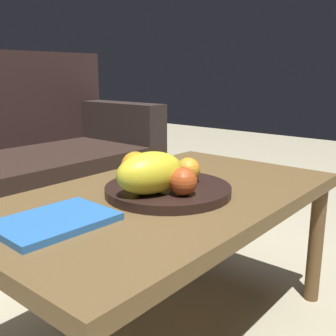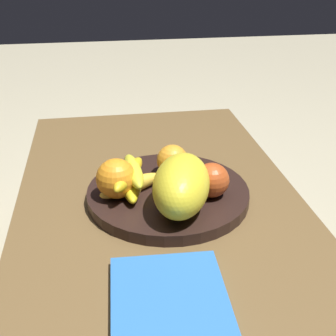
{
  "view_description": "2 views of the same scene",
  "coord_description": "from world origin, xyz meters",
  "px_view_note": "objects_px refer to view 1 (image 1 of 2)",
  "views": [
    {
      "loc": [
        -0.82,
        -0.69,
        0.79
      ],
      "look_at": [
        -0.01,
        -0.02,
        0.53
      ],
      "focal_mm": 42.51,
      "sensor_mm": 36.0,
      "label": 1
    },
    {
      "loc": [
        -0.84,
        0.11,
        0.97
      ],
      "look_at": [
        -0.01,
        -0.02,
        0.53
      ],
      "focal_mm": 47.9,
      "sensor_mm": 36.0,
      "label": 2
    }
  ],
  "objects_px": {
    "melon_large_front": "(150,173)",
    "orange_front": "(188,170)",
    "magazine": "(55,221)",
    "banana_bunch": "(148,171)",
    "coffee_table": "(165,210)",
    "fruit_bowl": "(168,190)",
    "orange_left": "(136,166)",
    "apple_front": "(183,181)"
  },
  "relations": [
    {
      "from": "fruit_bowl",
      "to": "banana_bunch",
      "type": "bearing_deg",
      "value": 87.39
    },
    {
      "from": "fruit_bowl",
      "to": "magazine",
      "type": "xyz_separation_m",
      "value": [
        -0.33,
        0.05,
        -0.0
      ]
    },
    {
      "from": "coffee_table",
      "to": "orange_front",
      "type": "bearing_deg",
      "value": -34.35
    },
    {
      "from": "banana_bunch",
      "to": "orange_left",
      "type": "bearing_deg",
      "value": 119.19
    },
    {
      "from": "orange_front",
      "to": "orange_left",
      "type": "relative_size",
      "value": 0.85
    },
    {
      "from": "apple_front",
      "to": "magazine",
      "type": "bearing_deg",
      "value": 155.46
    },
    {
      "from": "fruit_bowl",
      "to": "magazine",
      "type": "relative_size",
      "value": 1.39
    },
    {
      "from": "orange_front",
      "to": "orange_left",
      "type": "distance_m",
      "value": 0.15
    },
    {
      "from": "fruit_bowl",
      "to": "melon_large_front",
      "type": "bearing_deg",
      "value": -171.57
    },
    {
      "from": "melon_large_front",
      "to": "magazine",
      "type": "relative_size",
      "value": 0.75
    },
    {
      "from": "orange_left",
      "to": "magazine",
      "type": "relative_size",
      "value": 0.33
    },
    {
      "from": "coffee_table",
      "to": "fruit_bowl",
      "type": "height_order",
      "value": "fruit_bowl"
    },
    {
      "from": "fruit_bowl",
      "to": "banana_bunch",
      "type": "xyz_separation_m",
      "value": [
        0.0,
        0.08,
        0.04
      ]
    },
    {
      "from": "coffee_table",
      "to": "fruit_bowl",
      "type": "xyz_separation_m",
      "value": [
        -0.01,
        -0.02,
        0.06
      ]
    },
    {
      "from": "melon_large_front",
      "to": "magazine",
      "type": "height_order",
      "value": "melon_large_front"
    },
    {
      "from": "orange_left",
      "to": "banana_bunch",
      "type": "relative_size",
      "value": 0.5
    },
    {
      "from": "melon_large_front",
      "to": "orange_front",
      "type": "xyz_separation_m",
      "value": [
        0.15,
        -0.01,
        -0.02
      ]
    },
    {
      "from": "coffee_table",
      "to": "fruit_bowl",
      "type": "relative_size",
      "value": 3.03
    },
    {
      "from": "coffee_table",
      "to": "banana_bunch",
      "type": "bearing_deg",
      "value": 95.54
    },
    {
      "from": "fruit_bowl",
      "to": "orange_front",
      "type": "xyz_separation_m",
      "value": [
        0.06,
        -0.02,
        0.05
      ]
    },
    {
      "from": "orange_front",
      "to": "banana_bunch",
      "type": "bearing_deg",
      "value": 121.88
    },
    {
      "from": "melon_large_front",
      "to": "banana_bunch",
      "type": "relative_size",
      "value": 1.12
    },
    {
      "from": "coffee_table",
      "to": "orange_front",
      "type": "height_order",
      "value": "orange_front"
    },
    {
      "from": "orange_left",
      "to": "banana_bunch",
      "type": "xyz_separation_m",
      "value": [
        0.02,
        -0.03,
        -0.01
      ]
    },
    {
      "from": "fruit_bowl",
      "to": "orange_left",
      "type": "relative_size",
      "value": 4.17
    },
    {
      "from": "orange_front",
      "to": "orange_left",
      "type": "xyz_separation_m",
      "value": [
        -0.08,
        0.13,
        0.01
      ]
    },
    {
      "from": "orange_front",
      "to": "apple_front",
      "type": "relative_size",
      "value": 0.98
    },
    {
      "from": "banana_bunch",
      "to": "magazine",
      "type": "relative_size",
      "value": 0.67
    },
    {
      "from": "coffee_table",
      "to": "banana_bunch",
      "type": "height_order",
      "value": "banana_bunch"
    },
    {
      "from": "orange_front",
      "to": "apple_front",
      "type": "xyz_separation_m",
      "value": [
        -0.11,
        -0.07,
        0.0
      ]
    },
    {
      "from": "orange_left",
      "to": "apple_front",
      "type": "relative_size",
      "value": 1.15
    },
    {
      "from": "melon_large_front",
      "to": "apple_front",
      "type": "bearing_deg",
      "value": -59.25
    },
    {
      "from": "orange_left",
      "to": "melon_large_front",
      "type": "bearing_deg",
      "value": -119.88
    },
    {
      "from": "coffee_table",
      "to": "apple_front",
      "type": "distance_m",
      "value": 0.16
    },
    {
      "from": "orange_left",
      "to": "magazine",
      "type": "xyz_separation_m",
      "value": [
        -0.32,
        -0.06,
        -0.06
      ]
    },
    {
      "from": "magazine",
      "to": "coffee_table",
      "type": "bearing_deg",
      "value": -2.65
    },
    {
      "from": "coffee_table",
      "to": "magazine",
      "type": "relative_size",
      "value": 4.23
    },
    {
      "from": "orange_left",
      "to": "banana_bunch",
      "type": "distance_m",
      "value": 0.04
    },
    {
      "from": "fruit_bowl",
      "to": "apple_front",
      "type": "relative_size",
      "value": 4.81
    },
    {
      "from": "coffee_table",
      "to": "melon_large_front",
      "type": "bearing_deg",
      "value": -162.27
    },
    {
      "from": "orange_left",
      "to": "magazine",
      "type": "bearing_deg",
      "value": -169.11
    },
    {
      "from": "apple_front",
      "to": "banana_bunch",
      "type": "height_order",
      "value": "apple_front"
    }
  ]
}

